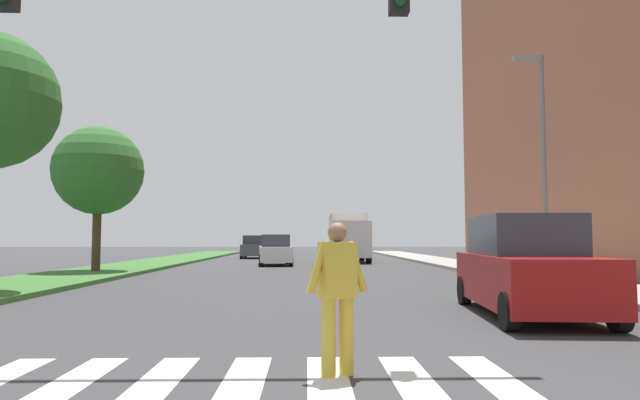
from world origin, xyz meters
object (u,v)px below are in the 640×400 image
(pedestrian_performer, at_px, (337,290))
(truck_box_delivery, at_px, (349,237))
(traffic_light_gantry, at_px, (9,30))
(suv_crossing, at_px, (526,268))
(sedan_far_horizon, at_px, (265,246))
(sedan_midblock, at_px, (275,251))
(street_lamp_right, at_px, (541,145))
(sedan_distant, at_px, (254,248))
(tree_far, at_px, (98,171))

(pedestrian_performer, xyz_separation_m, truck_box_delivery, (2.38, 29.65, 0.70))
(pedestrian_performer, bearing_deg, traffic_light_gantry, 162.43)
(traffic_light_gantry, xyz_separation_m, suv_crossing, (8.50, 3.25, -3.48))
(sedan_far_horizon, bearing_deg, pedestrian_performer, -84.68)
(traffic_light_gantry, height_order, truck_box_delivery, traffic_light_gantry)
(pedestrian_performer, xyz_separation_m, sedan_midblock, (-2.13, 25.20, -0.14))
(street_lamp_right, bearing_deg, truck_box_delivery, 105.79)
(pedestrian_performer, bearing_deg, sedan_far_horizon, 95.32)
(sedan_distant, xyz_separation_m, truck_box_delivery, (6.74, -6.77, 0.83))
(traffic_light_gantry, distance_m, sedan_midblock, 24.16)
(pedestrian_performer, relative_size, suv_crossing, 0.36)
(street_lamp_right, xyz_separation_m, suv_crossing, (-3.44, -7.11, -3.66))
(tree_far, height_order, pedestrian_performer, tree_far)
(street_lamp_right, bearing_deg, sedan_midblock, 125.49)
(truck_box_delivery, bearing_deg, sedan_midblock, -135.33)
(tree_far, bearing_deg, sedan_distant, 75.28)
(suv_crossing, height_order, truck_box_delivery, truck_box_delivery)
(pedestrian_performer, bearing_deg, tree_far, 117.86)
(street_lamp_right, xyz_separation_m, truck_box_delivery, (-5.05, 17.86, -2.96))
(sedan_distant, bearing_deg, sedan_far_horizon, 89.56)
(pedestrian_performer, distance_m, suv_crossing, 6.15)
(tree_far, distance_m, truck_box_delivery, 17.02)
(sedan_far_horizon, height_order, truck_box_delivery, truck_box_delivery)
(tree_far, relative_size, suv_crossing, 1.30)
(traffic_light_gantry, height_order, pedestrian_performer, traffic_light_gantry)
(suv_crossing, bearing_deg, sedan_far_horizon, 101.33)
(street_lamp_right, height_order, sedan_midblock, street_lamp_right)
(tree_far, bearing_deg, street_lamp_right, -19.14)
(street_lamp_right, xyz_separation_m, sedan_distant, (-11.80, 24.63, -3.79))
(tree_far, xyz_separation_m, sedan_distant, (4.94, 18.82, -3.60))
(suv_crossing, relative_size, sedan_far_horizon, 1.15)
(truck_box_delivery, bearing_deg, suv_crossing, -86.30)
(sedan_distant, bearing_deg, pedestrian_performer, -83.17)
(tree_far, xyz_separation_m, sedan_far_horizon, (5.02, 28.42, -3.63))
(tree_far, distance_m, traffic_light_gantry, 16.87)
(sedan_far_horizon, xyz_separation_m, truck_box_delivery, (6.67, -16.37, 0.86))
(traffic_light_gantry, xyz_separation_m, sedan_midblock, (2.38, 23.77, -3.61))
(truck_box_delivery, bearing_deg, tree_far, -134.12)
(tree_far, distance_m, sedan_midblock, 11.06)
(tree_far, distance_m, suv_crossing, 18.87)
(suv_crossing, distance_m, truck_box_delivery, 25.04)
(traffic_light_gantry, height_order, sedan_distant, traffic_light_gantry)
(suv_crossing, distance_m, sedan_midblock, 21.41)
(sedan_midblock, xyz_separation_m, sedan_far_horizon, (-2.16, 20.82, -0.02))
(pedestrian_performer, distance_m, sedan_far_horizon, 46.22)
(traffic_light_gantry, bearing_deg, pedestrian_performer, -17.57)
(traffic_light_gantry, bearing_deg, sedan_midblock, 84.29)
(traffic_light_gantry, relative_size, suv_crossing, 2.13)
(street_lamp_right, relative_size, sedan_midblock, 1.70)
(sedan_far_horizon, bearing_deg, traffic_light_gantry, -90.28)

